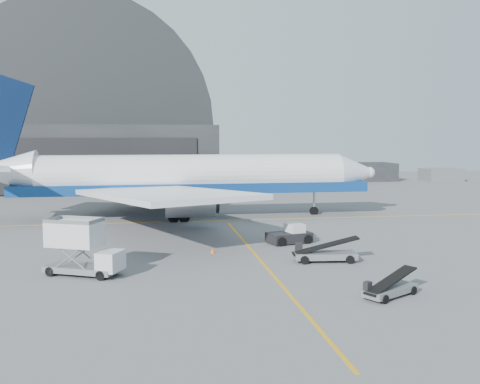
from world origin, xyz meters
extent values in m
plane|color=#565659|center=(0.00, 0.00, 0.00)|extent=(200.00, 200.00, 0.00)
cube|color=#CA9013|center=(0.00, 20.00, 0.01)|extent=(80.00, 0.25, 0.02)
cube|color=#CA9013|center=(0.00, -2.00, 0.01)|extent=(0.25, 40.00, 0.02)
cube|color=black|center=(-22.00, 65.00, 6.00)|extent=(50.00, 28.00, 12.00)
cube|color=black|center=(-22.00, 50.90, 5.00)|extent=(42.00, 0.40, 9.50)
cube|color=black|center=(38.00, 72.00, 0.00)|extent=(14.00, 8.00, 4.00)
cube|color=slate|center=(55.00, 68.00, 0.00)|extent=(8.00, 6.00, 2.80)
cylinder|color=white|center=(-3.58, 22.98, 5.33)|extent=(36.92, 4.92, 4.92)
cone|color=white|center=(17.14, 22.98, 5.33)|extent=(4.51, 4.92, 4.92)
sphere|color=white|center=(19.19, 22.98, 5.33)|extent=(1.44, 1.44, 1.44)
cone|color=white|center=(-25.63, 22.98, 5.95)|extent=(7.18, 4.92, 4.92)
cube|color=black|center=(15.91, 22.98, 5.95)|extent=(2.67, 2.26, 0.72)
cube|color=navy|center=(-3.58, 22.98, 3.74)|extent=(43.07, 4.97, 1.23)
cube|color=white|center=(-7.68, 10.68, 4.31)|extent=(18.91, 25.15, 1.50)
cube|color=white|center=(-7.68, 35.29, 4.31)|extent=(18.91, 25.15, 1.50)
cube|color=white|center=(-26.14, 27.60, 6.56)|extent=(6.28, 8.58, 0.36)
cylinder|color=gray|center=(-4.60, 14.78, 2.67)|extent=(5.33, 2.77, 2.77)
cylinder|color=gray|center=(-4.60, 31.19, 2.67)|extent=(5.33, 2.77, 2.77)
cylinder|color=#A5A5AA|center=(11.80, 22.98, 1.44)|extent=(0.29, 0.29, 2.87)
cylinder|color=black|center=(11.80, 22.98, 0.46)|extent=(1.13, 0.36, 1.13)
cylinder|color=black|center=(-5.63, 19.70, 0.56)|extent=(1.33, 0.46, 1.33)
cylinder|color=black|center=(-5.63, 26.27, 0.56)|extent=(1.33, 0.46, 1.33)
cube|color=slate|center=(-13.66, -3.35, 0.49)|extent=(5.71, 4.14, 0.44)
cube|color=silver|center=(-11.57, -4.31, 1.19)|extent=(2.13, 2.44, 1.41)
cube|color=black|center=(-10.97, -4.58, 1.41)|extent=(0.76, 1.56, 0.80)
cube|color=silver|center=(-14.14, -3.13, 3.01)|extent=(4.30, 3.55, 1.77)
cylinder|color=black|center=(-12.20, -5.04, 0.35)|extent=(0.75, 0.54, 0.71)
cylinder|color=black|center=(-11.42, -3.35, 0.35)|extent=(0.75, 0.54, 0.71)
cylinder|color=black|center=(-15.89, -3.35, 0.35)|extent=(0.75, 0.54, 0.71)
cylinder|color=black|center=(-15.12, -1.66, 0.35)|extent=(0.75, 0.54, 0.71)
cube|color=black|center=(4.08, 5.66, 0.55)|extent=(4.46, 3.21, 0.90)
cube|color=silver|center=(4.66, 5.82, 1.35)|extent=(1.84, 2.12, 0.90)
cylinder|color=black|center=(5.70, 5.07, 0.40)|extent=(0.96, 0.58, 0.90)
cylinder|color=black|center=(5.16, 7.00, 0.40)|extent=(0.96, 0.58, 0.90)
cylinder|color=black|center=(3.00, 4.31, 0.40)|extent=(0.96, 0.58, 0.90)
cylinder|color=black|center=(2.46, 6.24, 0.40)|extent=(0.96, 0.58, 0.90)
cube|color=slate|center=(6.15, -11.85, 0.41)|extent=(4.19, 3.19, 0.41)
cube|color=black|center=(6.15, -11.85, 1.06)|extent=(4.20, 2.92, 1.17)
cube|color=black|center=(4.46, -12.23, 0.87)|extent=(0.58, 0.55, 0.55)
cylinder|color=black|center=(7.74, -11.69, 0.28)|extent=(0.59, 0.47, 0.55)
cylinder|color=black|center=(7.11, -10.57, 0.28)|extent=(0.59, 0.47, 0.55)
cylinder|color=black|center=(5.19, -13.14, 0.28)|extent=(0.59, 0.47, 0.55)
cylinder|color=black|center=(4.55, -12.02, 0.28)|extent=(0.59, 0.47, 0.55)
cube|color=slate|center=(5.07, -2.14, 0.51)|extent=(5.13, 2.22, 0.51)
cube|color=black|center=(5.07, -2.14, 1.30)|extent=(5.39, 1.69, 1.44)
cube|color=black|center=(3.11, -1.30, 1.07)|extent=(0.61, 0.51, 0.68)
cylinder|color=black|center=(6.78, -3.12, 0.34)|extent=(0.70, 0.35, 0.68)
cylinder|color=black|center=(6.95, -1.55, 0.34)|extent=(0.70, 0.35, 0.68)
cylinder|color=black|center=(3.18, -2.73, 0.34)|extent=(0.70, 0.35, 0.68)
cylinder|color=black|center=(3.35, -1.16, 0.34)|extent=(0.70, 0.35, 0.68)
cube|color=#FF6508|center=(-3.54, 2.33, 0.01)|extent=(0.34, 0.34, 0.03)
cone|color=#FF6508|center=(-3.54, 2.33, 0.25)|extent=(0.34, 0.34, 0.50)
camera|label=1|loc=(-8.37, -42.62, 10.06)|focal=40.00mm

